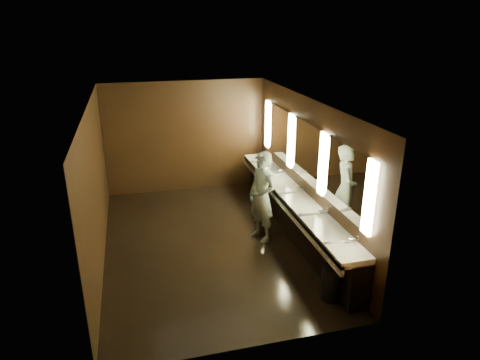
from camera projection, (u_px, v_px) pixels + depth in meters
name	position (u px, v px, depth m)	size (l,w,h in m)	color
floor	(209.00, 243.00, 8.54)	(6.00, 6.00, 0.00)	black
ceiling	(205.00, 103.00, 7.55)	(4.00, 6.00, 0.02)	#2D2D2B
wall_back	(186.00, 137.00, 10.76)	(4.00, 0.02, 2.80)	black
wall_front	(250.00, 258.00, 5.33)	(4.00, 0.02, 2.80)	black
wall_left	(96.00, 187.00, 7.58)	(0.02, 6.00, 2.80)	black
wall_right	(306.00, 168.00, 8.51)	(0.02, 6.00, 2.80)	black
sink_counter	(294.00, 211.00, 8.78)	(0.55, 5.40, 1.01)	black
mirror_band	(306.00, 152.00, 8.38)	(0.06, 5.03, 1.15)	#FBF8B4
person	(262.00, 197.00, 8.39)	(0.67, 0.44, 1.83)	#81A9C1
trash_bin	(333.00, 283.00, 6.76)	(0.36, 0.36, 0.56)	black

